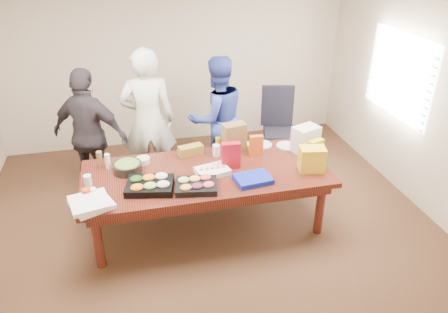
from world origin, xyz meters
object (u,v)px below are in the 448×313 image
object	(u,v)px
sheet_cake	(213,171)
salad_bowl	(127,167)
conference_table	(207,199)
person_center	(148,121)
person_right	(217,118)
office_chair	(281,131)

from	to	relation	value
sheet_cake	salad_bowl	bearing A→B (deg)	150.07
conference_table	salad_bowl	world-z (taller)	salad_bowl
person_center	sheet_cake	bearing A→B (deg)	120.69
sheet_cake	salad_bowl	xyz separation A→B (m)	(-0.93, 0.27, 0.02)
person_right	sheet_cake	distance (m)	1.31
person_right	person_center	bearing A→B (deg)	-6.18
person_center	person_right	distance (m)	0.96
person_right	sheet_cake	world-z (taller)	person_right
office_chair	sheet_cake	xyz separation A→B (m)	(-1.31, -1.29, 0.21)
conference_table	person_right	world-z (taller)	person_right
person_center	salad_bowl	distance (m)	0.96
conference_table	office_chair	world-z (taller)	office_chair
person_center	person_right	world-z (taller)	person_center
person_center	conference_table	bearing A→B (deg)	119.46
office_chair	person_right	xyz separation A→B (m)	(-0.98, -0.03, 0.31)
person_center	person_right	bearing A→B (deg)	-170.95
conference_table	sheet_cake	distance (m)	0.42
person_center	sheet_cake	world-z (taller)	person_center
sheet_cake	salad_bowl	size ratio (longest dim) A/B	1.09
sheet_cake	person_right	bearing A→B (deg)	61.13
office_chair	salad_bowl	distance (m)	2.48
person_right	salad_bowl	world-z (taller)	person_right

